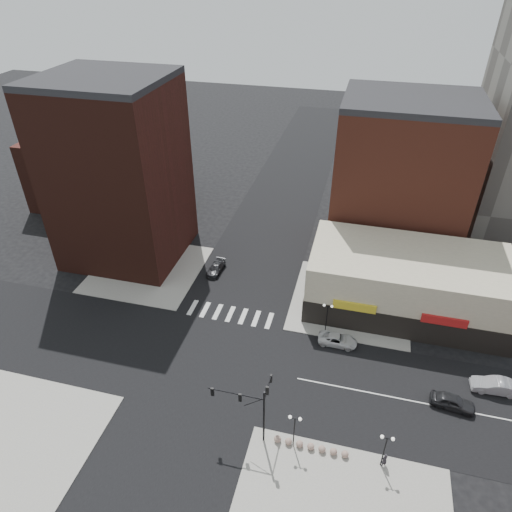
% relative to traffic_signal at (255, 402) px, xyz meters
% --- Properties ---
extents(ground, '(240.00, 240.00, 0.00)m').
position_rel_traffic_signal_xyz_m(ground, '(-7.24, 7.83, -4.96)').
color(ground, black).
rests_on(ground, ground).
extents(road_ew, '(200.00, 14.00, 0.02)m').
position_rel_traffic_signal_xyz_m(road_ew, '(-7.24, 7.83, -4.95)').
color(road_ew, black).
rests_on(road_ew, ground).
extents(road_ns, '(14.00, 200.00, 0.02)m').
position_rel_traffic_signal_xyz_m(road_ns, '(-7.24, 7.83, -4.95)').
color(road_ns, black).
rests_on(road_ns, ground).
extents(sidewalk_nw, '(15.00, 15.00, 0.12)m').
position_rel_traffic_signal_xyz_m(sidewalk_nw, '(-21.74, 22.33, -4.90)').
color(sidewalk_nw, gray).
rests_on(sidewalk_nw, ground).
extents(sidewalk_ne, '(15.00, 15.00, 0.12)m').
position_rel_traffic_signal_xyz_m(sidewalk_ne, '(7.26, 22.33, -4.90)').
color(sidewalk_ne, gray).
rests_on(sidewalk_ne, ground).
extents(sidewalk_sw, '(15.00, 15.00, 0.12)m').
position_rel_traffic_signal_xyz_m(sidewalk_sw, '(-21.74, -6.67, -4.90)').
color(sidewalk_sw, gray).
rests_on(sidewalk_sw, ground).
extents(building_nw, '(16.00, 15.00, 25.00)m').
position_rel_traffic_signal_xyz_m(building_nw, '(-26.24, 26.33, 7.54)').
color(building_nw, '#391912').
rests_on(building_nw, ground).
extents(building_nw_low, '(20.00, 18.00, 12.00)m').
position_rel_traffic_signal_xyz_m(building_nw_low, '(-39.24, 41.83, 1.04)').
color(building_nw_low, '#391912').
rests_on(building_nw_low, ground).
extents(building_ne_midrise, '(18.00, 15.00, 22.00)m').
position_rel_traffic_signal_xyz_m(building_ne_midrise, '(11.76, 37.33, 6.04)').
color(building_ne_midrise, brown).
rests_on(building_ne_midrise, ground).
extents(building_ne_row, '(24.20, 12.20, 8.00)m').
position_rel_traffic_signal_xyz_m(building_ne_row, '(13.76, 22.83, -1.66)').
color(building_ne_row, beige).
rests_on(building_ne_row, ground).
extents(traffic_signal, '(5.59, 3.09, 7.77)m').
position_rel_traffic_signal_xyz_m(traffic_signal, '(0.00, 0.00, 0.00)').
color(traffic_signal, black).
rests_on(traffic_signal, ground).
extents(street_lamp_se_a, '(1.22, 0.32, 4.16)m').
position_rel_traffic_signal_xyz_m(street_lamp_se_a, '(3.76, -0.17, -1.67)').
color(street_lamp_se_a, black).
rests_on(street_lamp_se_a, sidewalk_se).
extents(street_lamp_se_b, '(1.22, 0.32, 4.16)m').
position_rel_traffic_signal_xyz_m(street_lamp_se_b, '(11.76, -0.17, -1.67)').
color(street_lamp_se_b, black).
rests_on(street_lamp_se_b, sidewalk_se).
extents(street_lamp_ne, '(1.22, 0.32, 4.16)m').
position_rel_traffic_signal_xyz_m(street_lamp_ne, '(4.76, 15.83, -1.67)').
color(street_lamp_ne, black).
rests_on(street_lamp_ne, sidewalk_ne).
extents(bollard_row, '(6.96, 0.66, 0.66)m').
position_rel_traffic_signal_xyz_m(bollard_row, '(5.41, -0.17, -4.51)').
color(bollard_row, '#85665B').
rests_on(bollard_row, sidewalk_se).
extents(white_suv, '(4.55, 2.14, 1.26)m').
position_rel_traffic_signal_xyz_m(white_suv, '(6.40, 14.17, -4.33)').
color(white_suv, silver).
rests_on(white_suv, ground).
extents(dark_sedan_east, '(4.55, 2.29, 1.49)m').
position_rel_traffic_signal_xyz_m(dark_sedan_east, '(18.58, 8.12, -4.22)').
color(dark_sedan_east, black).
rests_on(dark_sedan_east, ground).
extents(silver_sedan, '(4.83, 1.85, 1.57)m').
position_rel_traffic_signal_xyz_m(silver_sedan, '(23.08, 11.33, -4.18)').
color(silver_sedan, '#A4A3A9').
rests_on(silver_sedan, ground).
extents(dark_sedan_north, '(2.03, 4.42, 1.25)m').
position_rel_traffic_signal_xyz_m(dark_sedan_north, '(-12.00, 24.27, -4.34)').
color(dark_sedan_north, black).
rests_on(dark_sedan_north, ground).
extents(pedestrian, '(0.71, 0.67, 1.63)m').
position_rel_traffic_signal_xyz_m(pedestrian, '(12.00, -0.17, -4.03)').
color(pedestrian, '#262328').
rests_on(pedestrian, sidewalk_se).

